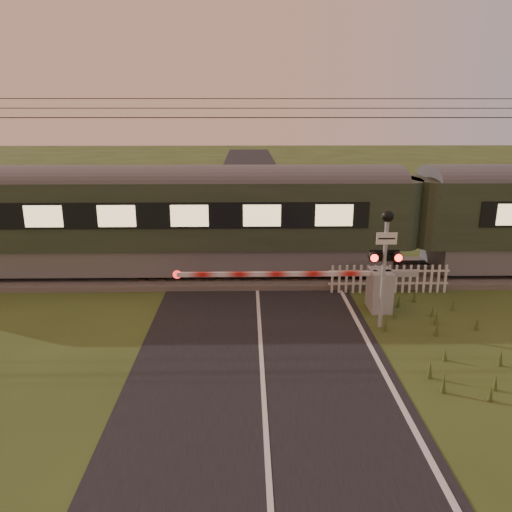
{
  "coord_description": "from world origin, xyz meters",
  "views": [
    {
      "loc": [
        -0.33,
        -10.63,
        5.67
      ],
      "look_at": [
        -0.07,
        3.2,
        1.68
      ],
      "focal_mm": 35.0,
      "sensor_mm": 36.0,
      "label": 1
    }
  ],
  "objects_px": {
    "train": "(411,218)",
    "picket_fence": "(389,279)",
    "boom_gate": "(369,288)",
    "crossing_signal": "(385,248)"
  },
  "relations": [
    {
      "from": "boom_gate",
      "to": "picket_fence",
      "type": "distance_m",
      "value": 1.72
    },
    {
      "from": "boom_gate",
      "to": "picket_fence",
      "type": "height_order",
      "value": "boom_gate"
    },
    {
      "from": "train",
      "to": "picket_fence",
      "type": "bearing_deg",
      "value": -122.0
    },
    {
      "from": "train",
      "to": "crossing_signal",
      "type": "distance_m",
      "value": 5.06
    },
    {
      "from": "train",
      "to": "crossing_signal",
      "type": "relative_size",
      "value": 11.93
    },
    {
      "from": "boom_gate",
      "to": "train",
      "type": "bearing_deg",
      "value": 56.53
    },
    {
      "from": "boom_gate",
      "to": "picket_fence",
      "type": "xyz_separation_m",
      "value": [
        0.99,
        1.39,
        -0.2
      ]
    },
    {
      "from": "boom_gate",
      "to": "crossing_signal",
      "type": "height_order",
      "value": "crossing_signal"
    },
    {
      "from": "train",
      "to": "boom_gate",
      "type": "relative_size",
      "value": 5.4
    },
    {
      "from": "picket_fence",
      "to": "boom_gate",
      "type": "bearing_deg",
      "value": -125.39
    }
  ]
}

